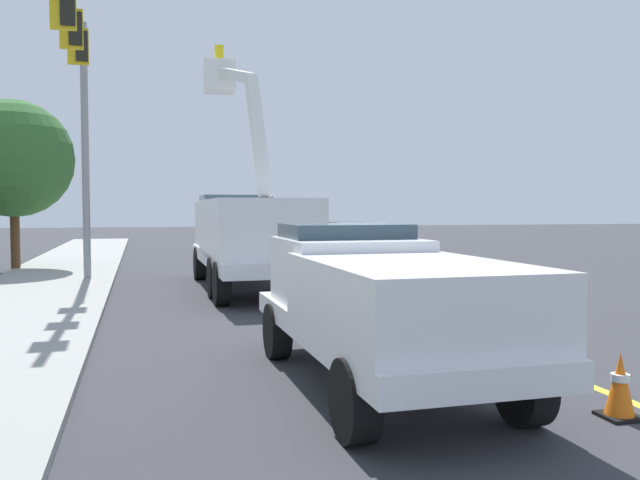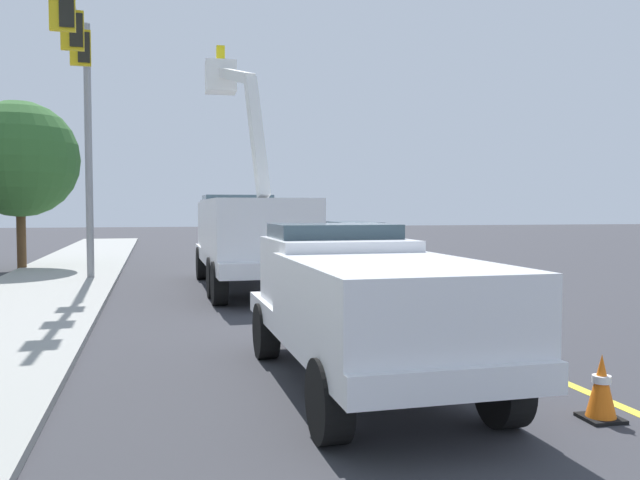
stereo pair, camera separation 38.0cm
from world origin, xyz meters
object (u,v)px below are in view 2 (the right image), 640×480
at_px(passing_minivan, 353,239).
at_px(traffic_cone_leading, 601,388).
at_px(utility_bucket_truck, 248,232).
at_px(traffic_cone_mid_rear, 279,262).
at_px(traffic_signal_mast, 81,85).
at_px(traffic_cone_mid_front, 375,297).
at_px(service_pickup_truck, 363,300).

xyz_separation_m(passing_minivan, traffic_cone_leading, (-20.30, 2.55, -0.62)).
relative_size(utility_bucket_truck, traffic_cone_mid_rear, 11.34).
bearing_deg(passing_minivan, traffic_signal_mast, 126.74).
bearing_deg(traffic_signal_mast, traffic_cone_mid_rear, -60.42).
xyz_separation_m(traffic_cone_leading, traffic_cone_mid_rear, (16.45, 1.16, 0.00)).
bearing_deg(traffic_cone_mid_front, passing_minivan, -12.69).
height_order(utility_bucket_truck, traffic_cone_mid_front, utility_bucket_truck).
bearing_deg(service_pickup_truck, traffic_cone_mid_front, -18.08).
bearing_deg(traffic_cone_mid_front, traffic_cone_leading, -177.03).
height_order(passing_minivan, traffic_signal_mast, traffic_signal_mast).
height_order(utility_bucket_truck, passing_minivan, utility_bucket_truck).
height_order(utility_bucket_truck, traffic_cone_leading, utility_bucket_truck).
distance_m(utility_bucket_truck, passing_minivan, 9.68).
bearing_deg(traffic_cone_mid_rear, passing_minivan, -43.94).
height_order(traffic_cone_leading, traffic_signal_mast, traffic_signal_mast).
xyz_separation_m(passing_minivan, traffic_cone_mid_rear, (-3.85, 3.71, -0.61)).
bearing_deg(traffic_cone_mid_front, traffic_signal_mast, 49.95).
bearing_deg(utility_bucket_truck, traffic_cone_mid_rear, -19.23).
bearing_deg(utility_bucket_truck, traffic_signal_mast, 79.36).
bearing_deg(passing_minivan, traffic_cone_mid_front, 167.31).
relative_size(traffic_cone_leading, traffic_cone_mid_rear, 0.99).
xyz_separation_m(traffic_cone_leading, traffic_signal_mast, (13.02, 7.20, 5.34)).
xyz_separation_m(service_pickup_truck, traffic_cone_leading, (-1.79, -2.17, -0.76)).
distance_m(traffic_cone_mid_front, traffic_signal_mast, 10.39).
height_order(service_pickup_truck, traffic_signal_mast, traffic_signal_mast).
bearing_deg(traffic_cone_leading, traffic_signal_mast, 28.94).
relative_size(passing_minivan, traffic_cone_mid_front, 6.85).
xyz_separation_m(utility_bucket_truck, passing_minivan, (8.13, -5.20, -0.64)).
height_order(service_pickup_truck, passing_minivan, service_pickup_truck).
height_order(traffic_cone_mid_rear, traffic_signal_mast, traffic_signal_mast).
relative_size(service_pickup_truck, traffic_cone_mid_front, 7.99).
distance_m(utility_bucket_truck, traffic_cone_leading, 12.52).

